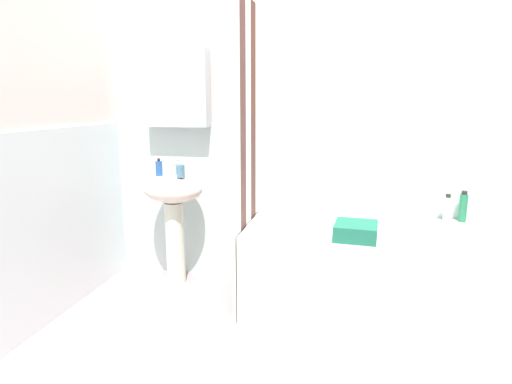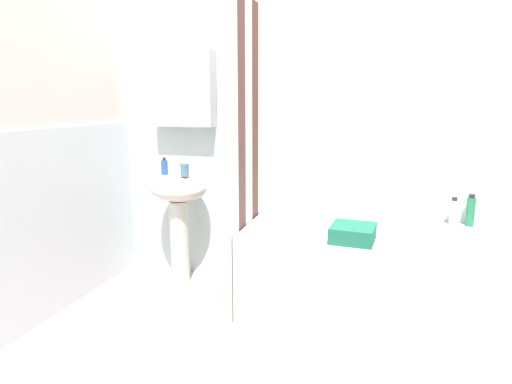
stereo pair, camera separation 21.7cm
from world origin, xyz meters
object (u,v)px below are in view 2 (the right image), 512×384
(bathtub, at_px, (362,273))
(shampoo_bottle, at_px, (453,212))
(soap_dispenser, at_px, (164,167))
(body_wash_bottle, at_px, (470,211))
(toothbrush_cup, at_px, (185,170))
(towel_folded, at_px, (353,233))
(sink, at_px, (178,204))

(bathtub, distance_m, shampoo_bottle, 0.72)
(soap_dispenser, xyz_separation_m, body_wash_bottle, (2.13, 0.13, -0.22))
(body_wash_bottle, height_order, shampoo_bottle, body_wash_bottle)
(toothbrush_cup, xyz_separation_m, body_wash_bottle, (1.95, 0.17, -0.21))
(shampoo_bottle, distance_m, towel_folded, 0.80)
(soap_dispenser, bearing_deg, toothbrush_cup, -10.61)
(toothbrush_cup, xyz_separation_m, towel_folded, (1.24, -0.37, -0.26))
(sink, relative_size, soap_dispenser, 6.30)
(toothbrush_cup, relative_size, shampoo_bottle, 0.48)
(soap_dispenser, bearing_deg, towel_folded, -15.75)
(soap_dispenser, xyz_separation_m, towel_folded, (1.42, -0.40, -0.27))
(toothbrush_cup, bearing_deg, shampoo_bottle, 4.59)
(bathtub, bearing_deg, shampoo_bottle, 27.96)
(bathtub, relative_size, towel_folded, 5.80)
(body_wash_bottle, distance_m, shampoo_bottle, 0.11)
(sink, relative_size, body_wash_bottle, 3.88)
(sink, height_order, soap_dispenser, soap_dispenser)
(body_wash_bottle, bearing_deg, shampoo_bottle, -169.84)
(bathtub, distance_m, body_wash_bottle, 0.82)
(sink, bearing_deg, toothbrush_cup, -22.60)
(bathtub, relative_size, shampoo_bottle, 7.89)
(sink, height_order, towel_folded, sink)
(sink, height_order, toothbrush_cup, toothbrush_cup)
(body_wash_bottle, relative_size, shampoo_bottle, 1.11)
(soap_dispenser, bearing_deg, body_wash_bottle, 3.57)
(towel_folded, bearing_deg, body_wash_bottle, 36.96)
(shampoo_bottle, height_order, towel_folded, shampoo_bottle)
(body_wash_bottle, height_order, towel_folded, body_wash_bottle)
(shampoo_bottle, bearing_deg, soap_dispenser, -176.77)
(bathtub, bearing_deg, soap_dispenser, 173.17)
(body_wash_bottle, bearing_deg, soap_dispenser, -176.43)
(sink, distance_m, soap_dispenser, 0.30)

